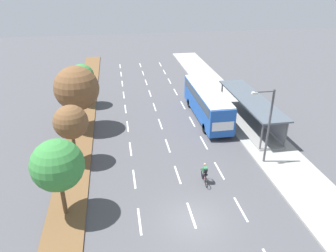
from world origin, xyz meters
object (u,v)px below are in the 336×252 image
at_px(bus_shelter, 252,108).
at_px(median_tree_nearest, 58,165).
at_px(median_tree_third, 77,88).
at_px(median_tree_second, 71,122).
at_px(streetlight, 267,122).
at_px(bus, 207,101).
at_px(median_tree_fourth, 82,77).
at_px(cyclist, 205,174).

xyz_separation_m(bus_shelter, median_tree_nearest, (-17.87, -11.26, 2.03)).
bearing_deg(median_tree_third, median_tree_second, -89.83).
bearing_deg(streetlight, bus, 102.49).
relative_size(bus_shelter, median_tree_nearest, 2.21).
distance_m(bus, streetlight, 10.19).
bearing_deg(bus, median_tree_fourth, 156.33).
xyz_separation_m(bus_shelter, median_tree_second, (-17.73, -4.75, 1.96)).
height_order(median_tree_second, median_tree_fourth, median_tree_second).
xyz_separation_m(bus_shelter, streetlight, (-2.11, -7.46, 2.02)).
distance_m(bus_shelter, bus, 4.88).
bearing_deg(median_tree_fourth, median_tree_nearest, -90.15).
bearing_deg(median_tree_second, cyclist, -24.76).
bearing_deg(median_tree_third, median_tree_fourth, 90.57).
bearing_deg(cyclist, bus, 73.76).
height_order(bus_shelter, median_tree_fourth, median_tree_fourth).
height_order(bus_shelter, bus, bus).
relative_size(bus_shelter, bus, 1.07).
relative_size(median_tree_second, median_tree_third, 0.79).
xyz_separation_m(median_tree_nearest, median_tree_fourth, (0.05, 19.52, -0.25)).
distance_m(median_tree_third, streetlight, 18.16).
bearing_deg(bus, bus_shelter, -28.63).
xyz_separation_m(median_tree_second, streetlight, (15.62, -2.71, 0.06)).
bearing_deg(median_tree_nearest, cyclist, 10.45).
bearing_deg(bus_shelter, bus, 151.37).
height_order(median_tree_second, median_tree_third, median_tree_third).
relative_size(cyclist, streetlight, 0.28).
xyz_separation_m(cyclist, median_tree_second, (-10.04, 4.63, 3.04)).
relative_size(bus, median_tree_nearest, 2.06).
bearing_deg(median_tree_fourth, cyclist, -60.16).
bearing_deg(bus, median_tree_nearest, -134.99).
xyz_separation_m(bus, median_tree_third, (-13.47, -0.58, 2.39)).
relative_size(bus, median_tree_second, 2.20).
bearing_deg(median_tree_third, bus, 2.45).
distance_m(cyclist, median_tree_nearest, 10.80).
xyz_separation_m(cyclist, median_tree_third, (-10.06, 11.14, 3.67)).
distance_m(median_tree_second, median_tree_fourth, 13.02).
distance_m(median_tree_nearest, median_tree_second, 6.51).
height_order(bus, streetlight, streetlight).
height_order(cyclist, streetlight, streetlight).
height_order(cyclist, median_tree_third, median_tree_third).
xyz_separation_m(cyclist, median_tree_nearest, (-10.18, -1.88, 3.11)).
relative_size(cyclist, median_tree_third, 0.28).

